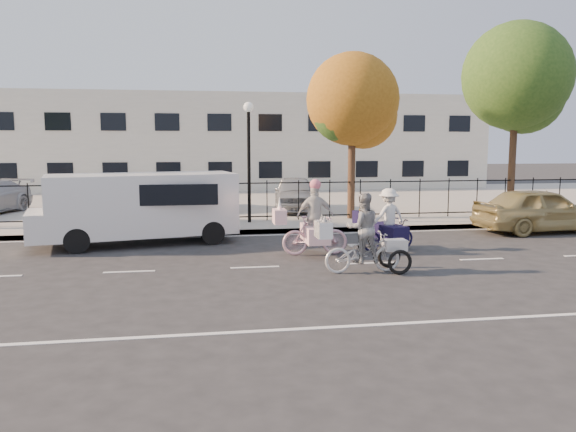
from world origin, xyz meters
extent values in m
plane|color=#333334|center=(0.00, 0.00, 0.00)|extent=(120.00, 120.00, 0.00)
cube|color=#A8A399|center=(0.00, 5.05, 0.07)|extent=(60.00, 0.10, 0.15)
cube|color=#A8A399|center=(0.00, 6.10, 0.07)|extent=(60.00, 2.20, 0.15)
cube|color=#A8A399|center=(0.00, 15.00, 0.07)|extent=(60.00, 15.60, 0.15)
cube|color=silver|center=(0.00, 25.00, 3.00)|extent=(34.00, 10.00, 6.00)
cylinder|color=black|center=(0.50, 6.80, 2.15)|extent=(0.12, 0.12, 4.00)
sphere|color=white|center=(0.50, 6.80, 4.30)|extent=(0.36, 0.36, 0.36)
cylinder|color=black|center=(-2.20, 6.80, 1.05)|extent=(0.06, 0.06, 1.80)
cylinder|color=black|center=(-1.50, 6.80, 1.05)|extent=(0.06, 0.06, 1.80)
cube|color=#59140F|center=(-1.85, 6.80, 1.65)|extent=(0.85, 0.04, 0.60)
imported|color=silver|center=(2.45, -0.93, 0.48)|extent=(1.82, 0.64, 0.95)
imported|color=white|center=(2.45, -0.93, 1.07)|extent=(0.81, 0.63, 1.67)
cube|color=white|center=(1.50, -0.94, 1.06)|extent=(0.32, 0.58, 0.38)
cone|color=white|center=(1.50, -0.81, 1.31)|extent=(0.15, 0.15, 0.19)
cone|color=white|center=(1.50, -1.06, 1.31)|extent=(0.15, 0.15, 0.19)
torus|color=black|center=(3.25, -1.30, 0.30)|extent=(0.59, 0.09, 0.59)
torus|color=black|center=(3.25, -0.56, 0.30)|extent=(0.59, 0.09, 0.59)
cube|color=white|center=(3.25, -0.93, 0.63)|extent=(0.53, 0.37, 0.26)
imported|color=#E9B1C4|center=(1.78, 1.28, 0.54)|extent=(1.81, 0.54, 1.08)
imported|color=silver|center=(1.78, 1.28, 1.09)|extent=(1.01, 0.43, 1.70)
cube|color=#FFC2C6|center=(0.81, 1.30, 1.08)|extent=(0.33, 0.60, 0.39)
cone|color=white|center=(0.81, 1.30, 1.43)|extent=(0.13, 0.13, 0.35)
cube|color=#FFC2C6|center=(1.78, 1.28, 0.60)|extent=(0.62, 1.42, 0.43)
sphere|color=#E96E82|center=(1.78, 1.28, 1.93)|extent=(0.30, 0.30, 0.30)
imported|color=black|center=(3.98, 1.63, 0.44)|extent=(1.78, 1.02, 0.89)
imported|color=white|center=(3.98, 1.63, 0.99)|extent=(1.12, 0.82, 1.55)
cube|color=black|center=(3.13, 1.39, 0.98)|extent=(0.43, 0.60, 0.35)
cone|color=gold|center=(3.13, 1.57, 1.18)|extent=(0.12, 0.23, 0.32)
cone|color=gold|center=(3.13, 1.21, 1.18)|extent=(0.12, 0.23, 0.32)
cube|color=black|center=(3.98, 1.63, 0.54)|extent=(0.86, 1.38, 0.39)
cube|color=white|center=(-2.99, 3.80, 1.21)|extent=(5.74, 3.08, 1.82)
cube|color=white|center=(-5.97, 3.80, 0.71)|extent=(0.89, 2.03, 0.81)
cylinder|color=black|center=(-4.91, 2.91, 0.35)|extent=(0.74, 0.40, 0.71)
cylinder|color=black|center=(-4.91, 4.69, 0.35)|extent=(0.74, 0.40, 0.71)
cylinder|color=black|center=(-1.08, 2.91, 0.35)|extent=(0.74, 0.40, 0.71)
cylinder|color=black|center=(-1.08, 4.69, 0.35)|extent=(0.74, 0.40, 0.71)
imported|color=tan|center=(10.17, 3.87, 0.77)|extent=(4.63, 2.13, 1.54)
imported|color=black|center=(-2.68, 6.42, 0.98)|extent=(0.72, 0.70, 1.67)
imported|color=silver|center=(-4.25, 10.61, 0.86)|extent=(2.82, 5.32, 1.42)
imported|color=#55565D|center=(-0.92, 11.10, 0.77)|extent=(2.41, 4.00, 1.25)
imported|color=#9EA1A5|center=(2.77, 10.11, 0.89)|extent=(2.28, 4.50, 1.47)
cylinder|color=#442D1D|center=(4.47, 7.30, 2.04)|extent=(0.28, 0.28, 4.08)
sphere|color=#9F6219|center=(4.47, 7.30, 4.66)|extent=(3.49, 3.49, 3.49)
sphere|color=#9F6219|center=(4.97, 7.50, 4.08)|extent=(2.56, 2.56, 2.56)
cylinder|color=#442D1D|center=(11.09, 7.30, 2.46)|extent=(0.28, 0.28, 4.92)
sphere|color=#385B1E|center=(11.09, 7.30, 5.62)|extent=(4.22, 4.22, 4.22)
sphere|color=#385B1E|center=(11.59, 7.50, 4.92)|extent=(3.09, 3.09, 3.09)
camera|label=1|loc=(-1.36, -13.47, 3.07)|focal=35.00mm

